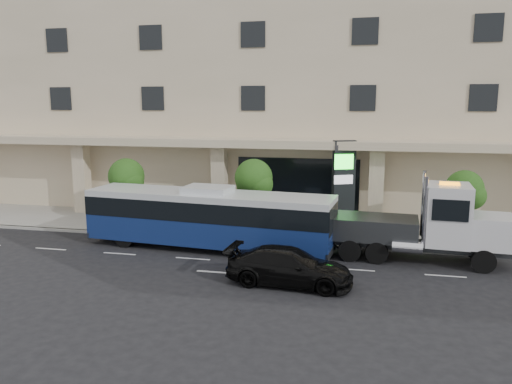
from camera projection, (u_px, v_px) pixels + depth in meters
The scene contains 11 objects.
ground at pixel (277, 255), 25.60m from camera, with size 120.00×120.00×0.00m, color black.
sidewalk at pixel (291, 230), 30.40m from camera, with size 120.00×6.00×0.15m, color gray.
curb at pixel (283, 243), 27.51m from camera, with size 120.00×0.30×0.15m, color gray.
convention_center at pixel (312, 73), 38.68m from camera, with size 60.00×17.60×20.00m.
tree_left at pixel (127, 179), 30.58m from camera, with size 2.27×2.20×4.22m.
tree_mid at pixel (254, 181), 28.89m from camera, with size 2.28×2.20×4.38m.
tree_right at pixel (465, 192), 26.54m from camera, with size 2.10×2.00×4.04m.
city_bus at pixel (208, 217), 26.49m from camera, with size 13.54×4.07×3.38m.
tow_truck at pixel (428, 226), 24.26m from camera, with size 9.63×2.93×4.37m.
black_sedan at pixel (289, 267), 21.35m from camera, with size 2.21×5.43×1.58m, color black.
signage_pylon at pixel (343, 184), 30.06m from camera, with size 1.41×0.98×5.36m.
Camera 1 is at (4.17, -24.30, 7.69)m, focal length 35.00 mm.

